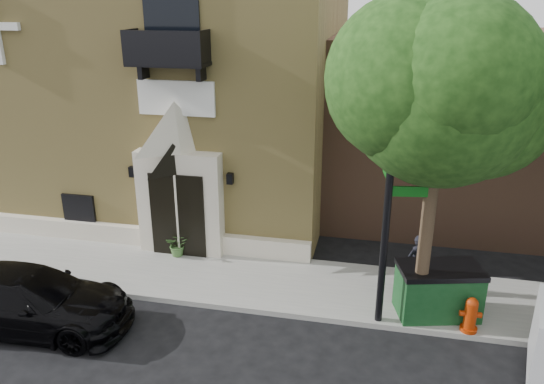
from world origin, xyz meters
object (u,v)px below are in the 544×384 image
at_px(street_sign, 389,194).
at_px(pedestrian_near, 416,262).
at_px(dumpster, 438,290).
at_px(fire_hydrant, 470,315).
at_px(black_sedan, 28,300).

bearing_deg(street_sign, pedestrian_near, 53.80).
relative_size(street_sign, dumpster, 2.96).
distance_m(dumpster, pedestrian_near, 1.24).
bearing_deg(pedestrian_near, street_sign, 25.00).
height_order(dumpster, pedestrian_near, pedestrian_near).
bearing_deg(fire_hydrant, street_sign, 179.38).
xyz_separation_m(black_sedan, street_sign, (8.37, 1.84, 2.71)).
bearing_deg(black_sedan, pedestrian_near, -72.09).
xyz_separation_m(dumpster, pedestrian_near, (-0.50, 1.12, 0.13)).
bearing_deg(black_sedan, dumpster, -79.11).
bearing_deg(pedestrian_near, dumpster, 76.57).
bearing_deg(pedestrian_near, fire_hydrant, 88.09).
relative_size(street_sign, fire_hydrant, 7.38).
height_order(street_sign, dumpster, street_sign).
relative_size(fire_hydrant, pedestrian_near, 0.56).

